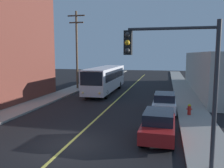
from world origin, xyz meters
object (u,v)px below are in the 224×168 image
parked_car_red (159,124)px  parked_car_white (164,102)px  utility_pole_mid (77,47)px  traffic_signal_right_corner (176,67)px  city_bus (106,78)px  fire_hydrant (189,109)px

parked_car_red → parked_car_white: same height
parked_car_white → utility_pole_mid: (-11.88, 10.68, 5.01)m
utility_pole_mid → parked_car_red: bearing=-55.7°
traffic_signal_right_corner → parked_car_red: bearing=101.6°
city_bus → parked_car_red: 16.85m
parked_car_white → utility_pole_mid: 16.74m
parked_car_red → fire_hydrant: bearing=68.3°
utility_pole_mid → fire_hydrant: utility_pole_mid is taller
utility_pole_mid → fire_hydrant: bearing=-40.1°
traffic_signal_right_corner → fire_hydrant: 9.80m
city_bus → utility_pole_mid: 6.31m
parked_car_red → parked_car_white: (0.26, 6.38, 0.00)m
parked_car_red → parked_car_white: bearing=87.7°
traffic_signal_right_corner → parked_car_white: bearing=92.7°
city_bus → fire_hydrant: 13.56m
parked_car_red → utility_pole_mid: utility_pole_mid is taller
parked_car_red → utility_pole_mid: (-11.62, 17.06, 5.01)m
city_bus → utility_pole_mid: utility_pole_mid is taller
traffic_signal_right_corner → fire_hydrant: traffic_signal_right_corner is taller
city_bus → fire_hydrant: bearing=-46.6°
parked_car_red → traffic_signal_right_corner: (0.72, -3.52, 3.46)m
fire_hydrant → city_bus: bearing=133.4°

